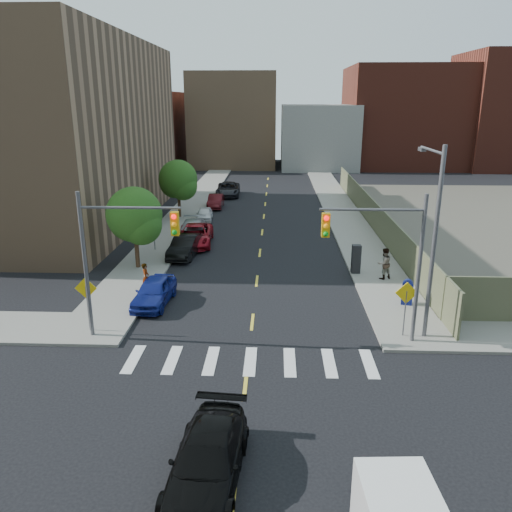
# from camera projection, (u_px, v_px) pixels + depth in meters

# --- Properties ---
(ground) EXTENTS (160.00, 160.00, 0.00)m
(ground) POSITION_uv_depth(u_px,v_px,m) (242.00, 418.00, 17.72)
(ground) COLOR black
(ground) RESTS_ON ground
(sidewalk_nw) EXTENTS (3.50, 73.00, 0.15)m
(sidewalk_nw) POSITION_uv_depth(u_px,v_px,m) (199.00, 197.00, 57.55)
(sidewalk_nw) COLOR gray
(sidewalk_nw) RESTS_ON ground
(sidewalk_ne) EXTENTS (3.50, 73.00, 0.15)m
(sidewalk_ne) POSITION_uv_depth(u_px,v_px,m) (334.00, 198.00, 56.96)
(sidewalk_ne) COLOR gray
(sidewalk_ne) RESTS_ON ground
(fence_north) EXTENTS (0.12, 44.00, 2.50)m
(fence_north) POSITION_uv_depth(u_px,v_px,m) (372.00, 214.00, 43.67)
(fence_north) COLOR #5D6043
(fence_north) RESTS_ON ground
(building_nw) EXTENTS (22.00, 30.00, 16.00)m
(building_nw) POSITION_uv_depth(u_px,v_px,m) (19.00, 132.00, 44.75)
(building_nw) COLOR #8C6B4C
(building_nw) RESTS_ON ground
(bg_bldg_west) EXTENTS (14.00, 18.00, 12.00)m
(bg_bldg_west) POSITION_uv_depth(u_px,v_px,m) (138.00, 130.00, 83.47)
(bg_bldg_west) COLOR #592319
(bg_bldg_west) RESTS_ON ground
(bg_bldg_midwest) EXTENTS (14.00, 16.00, 15.00)m
(bg_bldg_midwest) POSITION_uv_depth(u_px,v_px,m) (234.00, 120.00, 84.33)
(bg_bldg_midwest) COLOR #8C6B4C
(bg_bldg_midwest) RESTS_ON ground
(bg_bldg_center) EXTENTS (12.00, 16.00, 10.00)m
(bg_bldg_center) POSITION_uv_depth(u_px,v_px,m) (318.00, 136.00, 82.64)
(bg_bldg_center) COLOR gray
(bg_bldg_center) RESTS_ON ground
(bg_bldg_east) EXTENTS (18.00, 18.00, 16.00)m
(bg_bldg_east) POSITION_uv_depth(u_px,v_px,m) (402.00, 117.00, 83.12)
(bg_bldg_east) COLOR #592319
(bg_bldg_east) RESTS_ON ground
(bg_bldg_fareast) EXTENTS (14.00, 16.00, 18.00)m
(bg_bldg_fareast) POSITION_uv_depth(u_px,v_px,m) (505.00, 111.00, 80.31)
(bg_bldg_fareast) COLOR #592319
(bg_bldg_fareast) RESTS_ON ground
(signal_nw) EXTENTS (4.59, 0.30, 7.00)m
(signal_nw) POSITION_uv_depth(u_px,v_px,m) (117.00, 246.00, 22.30)
(signal_nw) COLOR #59595E
(signal_nw) RESTS_ON ground
(signal_ne) EXTENTS (4.59, 0.30, 7.00)m
(signal_ne) POSITION_uv_depth(u_px,v_px,m) (386.00, 249.00, 21.85)
(signal_ne) COLOR #59595E
(signal_ne) RESTS_ON ground
(streetlight_ne) EXTENTS (0.25, 3.70, 9.00)m
(streetlight_ne) POSITION_uv_depth(u_px,v_px,m) (433.00, 230.00, 22.42)
(streetlight_ne) COLOR #59595E
(streetlight_ne) RESTS_ON ground
(warn_sign_nw) EXTENTS (1.06, 0.06, 2.83)m
(warn_sign_nw) POSITION_uv_depth(u_px,v_px,m) (86.00, 294.00, 23.61)
(warn_sign_nw) COLOR #59595E
(warn_sign_nw) RESTS_ON ground
(warn_sign_ne) EXTENTS (1.06, 0.06, 2.83)m
(warn_sign_ne) POSITION_uv_depth(u_px,v_px,m) (406.00, 299.00, 23.04)
(warn_sign_ne) COLOR #59595E
(warn_sign_ne) RESTS_ON ground
(warn_sign_midwest) EXTENTS (1.06, 0.06, 2.83)m
(warn_sign_midwest) POSITION_uv_depth(u_px,v_px,m) (154.00, 226.00, 36.48)
(warn_sign_midwest) COLOR #59595E
(warn_sign_midwest) RESTS_ON ground
(tree_west_near) EXTENTS (3.66, 3.64, 5.52)m
(tree_west_near) POSITION_uv_depth(u_px,v_px,m) (135.00, 218.00, 32.27)
(tree_west_near) COLOR #332114
(tree_west_near) RESTS_ON ground
(tree_west_far) EXTENTS (3.66, 3.64, 5.52)m
(tree_west_far) POSITION_uv_depth(u_px,v_px,m) (178.00, 182.00, 46.57)
(tree_west_far) COLOR #332114
(tree_west_far) RESTS_ON ground
(parked_car_blue) EXTENTS (2.01, 4.41, 1.47)m
(parked_car_blue) POSITION_uv_depth(u_px,v_px,m) (154.00, 292.00, 27.37)
(parked_car_blue) COLOR navy
(parked_car_blue) RESTS_ON ground
(parked_car_black) EXTENTS (2.06, 4.74, 1.52)m
(parked_car_black) POSITION_uv_depth(u_px,v_px,m) (185.00, 246.00, 35.73)
(parked_car_black) COLOR black
(parked_car_black) RESTS_ON ground
(parked_car_red) EXTENTS (2.93, 5.78, 1.56)m
(parked_car_red) POSITION_uv_depth(u_px,v_px,m) (195.00, 235.00, 38.58)
(parked_car_red) COLOR maroon
(parked_car_red) RESTS_ON ground
(parked_car_silver) EXTENTS (2.64, 5.55, 1.56)m
(parked_car_silver) POSITION_uv_depth(u_px,v_px,m) (193.00, 231.00, 39.79)
(parked_car_silver) COLOR #9DA0A4
(parked_car_silver) RESTS_ON ground
(parked_car_white) EXTENTS (1.70, 3.67, 1.22)m
(parked_car_white) POSITION_uv_depth(u_px,v_px,m) (204.00, 214.00, 46.46)
(parked_car_white) COLOR silver
(parked_car_white) RESTS_ON ground
(parked_car_maroon) EXTENTS (1.52, 4.21, 1.38)m
(parked_car_maroon) POSITION_uv_depth(u_px,v_px,m) (216.00, 201.00, 51.90)
(parked_car_maroon) COLOR #450D12
(parked_car_maroon) RESTS_ON ground
(parked_car_grey) EXTENTS (2.84, 5.79, 1.58)m
(parked_car_grey) POSITION_uv_depth(u_px,v_px,m) (228.00, 189.00, 58.29)
(parked_car_grey) COLOR black
(parked_car_grey) RESTS_ON ground
(black_sedan) EXTENTS (2.41, 5.14, 1.45)m
(black_sedan) POSITION_uv_depth(u_px,v_px,m) (207.00, 460.00, 14.61)
(black_sedan) COLOR black
(black_sedan) RESTS_ON ground
(mailbox) EXTENTS (0.67, 0.57, 1.42)m
(mailbox) POSITION_uv_depth(u_px,v_px,m) (407.00, 292.00, 27.01)
(mailbox) COLOR #0D1550
(mailbox) RESTS_ON sidewalk_ne
(payphone) EXTENTS (0.57, 0.48, 1.85)m
(payphone) POSITION_uv_depth(u_px,v_px,m) (356.00, 259.00, 31.85)
(payphone) COLOR black
(payphone) RESTS_ON sidewalk_ne
(pedestrian_west) EXTENTS (0.51, 0.69, 1.72)m
(pedestrian_west) POSITION_uv_depth(u_px,v_px,m) (146.00, 278.00, 28.71)
(pedestrian_west) COLOR gray
(pedestrian_west) RESTS_ON sidewalk_nw
(pedestrian_east) EXTENTS (1.18, 1.08, 1.97)m
(pedestrian_east) POSITION_uv_depth(u_px,v_px,m) (384.00, 264.00, 30.78)
(pedestrian_east) COLOR gray
(pedestrian_east) RESTS_ON sidewalk_ne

